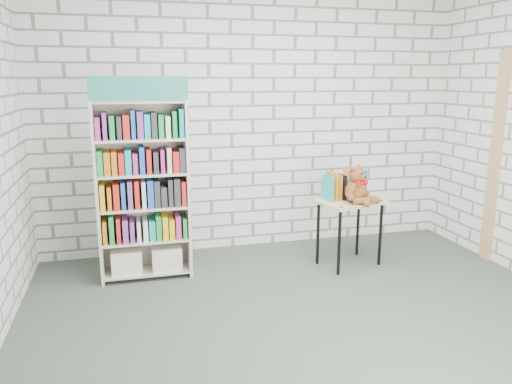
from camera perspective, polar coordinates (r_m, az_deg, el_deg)
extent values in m
plane|color=#3D483D|center=(3.91, 7.17, -15.13)|extent=(4.50, 4.50, 0.00)
cube|color=silver|center=(5.38, -0.38, 8.29)|extent=(4.50, 0.02, 2.80)
cube|color=beige|center=(4.66, -17.65, -0.20)|extent=(0.03, 0.32, 1.65)
cube|color=beige|center=(4.68, -7.89, 0.35)|extent=(0.03, 0.32, 1.65)
cube|color=beige|center=(4.80, -12.83, 0.46)|extent=(0.82, 0.02, 1.65)
cube|color=teal|center=(4.40, -13.29, 11.48)|extent=(0.82, 0.02, 0.20)
cube|color=beige|center=(4.88, -12.31, -8.76)|extent=(0.77, 0.30, 0.02)
cube|color=beige|center=(4.78, -12.49, -5.29)|extent=(0.77, 0.30, 0.02)
cube|color=beige|center=(4.69, -12.67, -1.67)|extent=(0.77, 0.30, 0.02)
cube|color=beige|center=(4.62, -12.86, 2.07)|extent=(0.77, 0.30, 0.02)
cube|color=beige|center=(4.58, -13.06, 5.90)|extent=(0.77, 0.30, 0.02)
cube|color=beige|center=(4.55, -13.27, 10.02)|extent=(0.77, 0.30, 0.02)
cube|color=silver|center=(4.84, -14.56, -7.55)|extent=(0.27, 0.26, 0.22)
cube|color=silver|center=(4.85, -10.20, -7.29)|extent=(0.27, 0.26, 0.22)
cube|color=green|center=(4.73, -12.55, -3.93)|extent=(0.77, 0.26, 0.22)
cube|color=orange|center=(4.65, -12.74, -0.25)|extent=(0.77, 0.26, 0.22)
cube|color=#BF338C|center=(4.59, -12.93, 3.53)|extent=(0.77, 0.26, 0.22)
cube|color=#19A5B2|center=(4.56, -13.13, 7.40)|extent=(0.77, 0.26, 0.22)
cube|color=#D3B87E|center=(4.97, 10.75, -1.10)|extent=(0.71, 0.57, 0.03)
cylinder|color=black|center=(4.78, 9.49, -5.76)|extent=(0.03, 0.03, 0.63)
cylinder|color=black|center=(5.03, 7.10, -4.74)|extent=(0.03, 0.03, 0.63)
cylinder|color=black|center=(5.12, 14.02, -4.72)|extent=(0.03, 0.03, 0.63)
cylinder|color=black|center=(5.35, 11.57, -3.83)|extent=(0.03, 0.03, 0.63)
cylinder|color=black|center=(4.70, 9.66, -1.74)|extent=(0.04, 0.04, 0.01)
cylinder|color=black|center=(5.03, 14.08, -0.99)|extent=(0.04, 0.04, 0.01)
cube|color=#29AAB5|center=(4.89, 8.20, 0.45)|extent=(0.06, 0.19, 0.26)
cube|color=orange|center=(4.92, 8.68, 0.52)|extent=(0.06, 0.19, 0.26)
cube|color=orange|center=(4.95, 9.15, 0.58)|extent=(0.06, 0.19, 0.26)
cube|color=black|center=(4.98, 9.62, 0.64)|extent=(0.06, 0.19, 0.26)
cube|color=white|center=(5.02, 10.08, 0.71)|extent=(0.06, 0.19, 0.26)
cube|color=orange|center=(5.05, 10.53, 0.77)|extent=(0.06, 0.19, 0.26)
cube|color=teal|center=(5.08, 10.98, 0.83)|extent=(0.06, 0.19, 0.26)
cube|color=#FCCC54|center=(5.12, 11.42, 0.89)|extent=(0.06, 0.19, 0.26)
cube|color=#29AAB5|center=(5.15, 11.85, 0.95)|extent=(0.06, 0.19, 0.26)
ellipsoid|color=brown|center=(4.89, 11.33, 0.08)|extent=(0.21, 0.18, 0.21)
sphere|color=brown|center=(4.85, 11.46, 1.95)|extent=(0.15, 0.15, 0.15)
sphere|color=brown|center=(4.80, 10.99, 2.60)|extent=(0.06, 0.06, 0.06)
sphere|color=brown|center=(4.90, 11.69, 2.77)|extent=(0.06, 0.06, 0.06)
sphere|color=brown|center=(4.82, 12.07, 1.62)|extent=(0.06, 0.06, 0.06)
sphere|color=black|center=(4.79, 11.94, 2.05)|extent=(0.02, 0.02, 0.02)
sphere|color=black|center=(4.84, 12.26, 2.13)|extent=(0.02, 0.02, 0.02)
sphere|color=black|center=(4.81, 12.35, 1.63)|extent=(0.02, 0.02, 0.02)
cylinder|color=brown|center=(4.78, 10.87, 0.20)|extent=(0.13, 0.07, 0.15)
cylinder|color=brown|center=(4.96, 12.19, 0.59)|extent=(0.10, 0.12, 0.15)
sphere|color=brown|center=(4.76, 10.80, -0.61)|extent=(0.06, 0.06, 0.06)
sphere|color=brown|center=(4.99, 12.49, -0.06)|extent=(0.06, 0.06, 0.06)
cylinder|color=brown|center=(4.80, 11.99, -1.00)|extent=(0.17, 0.15, 0.09)
cylinder|color=brown|center=(4.90, 12.73, -0.75)|extent=(0.10, 0.17, 0.09)
sphere|color=brown|center=(4.74, 12.56, -1.25)|extent=(0.07, 0.07, 0.07)
sphere|color=brown|center=(4.89, 13.60, -0.88)|extent=(0.07, 0.07, 0.07)
cone|color=red|center=(4.81, 11.79, 0.97)|extent=(0.08, 0.08, 0.06)
cone|color=red|center=(4.87, 12.23, 1.09)|extent=(0.08, 0.08, 0.06)
sphere|color=red|center=(4.83, 12.04, 1.02)|extent=(0.03, 0.03, 0.03)
cube|color=tan|center=(5.51, 25.67, 3.47)|extent=(0.05, 0.12, 2.10)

